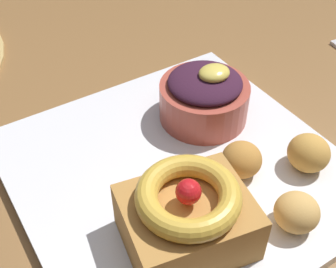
% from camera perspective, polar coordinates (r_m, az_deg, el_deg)
% --- Properties ---
extents(dining_table, '(1.45, 1.00, 0.73)m').
position_cam_1_polar(dining_table, '(0.55, -8.35, -7.80)').
color(dining_table, brown).
rests_on(dining_table, ground_plane).
extents(front_plate, '(0.31, 0.31, 0.01)m').
position_cam_1_polar(front_plate, '(0.44, 1.39, -4.74)').
color(front_plate, white).
rests_on(front_plate, dining_table).
extents(cake_slice, '(0.11, 0.10, 0.07)m').
position_cam_1_polar(cake_slice, '(0.36, 2.50, -10.52)').
color(cake_slice, '#B77F3D').
rests_on(cake_slice, front_plate).
extents(berry_ramekin, '(0.10, 0.10, 0.07)m').
position_cam_1_polar(berry_ramekin, '(0.48, 4.71, 4.86)').
color(berry_ramekin, '#B24C3D').
rests_on(berry_ramekin, front_plate).
extents(fritter_front, '(0.04, 0.04, 0.03)m').
position_cam_1_polar(fritter_front, '(0.40, 16.28, -9.66)').
color(fritter_front, tan).
rests_on(fritter_front, front_plate).
extents(fritter_middle, '(0.04, 0.04, 0.04)m').
position_cam_1_polar(fritter_middle, '(0.45, 17.69, -2.34)').
color(fritter_middle, gold).
rests_on(fritter_middle, front_plate).
extents(fritter_back, '(0.04, 0.04, 0.03)m').
position_cam_1_polar(fritter_back, '(0.43, 9.47, -3.27)').
color(fritter_back, '#BC7F38').
rests_on(fritter_back, front_plate).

